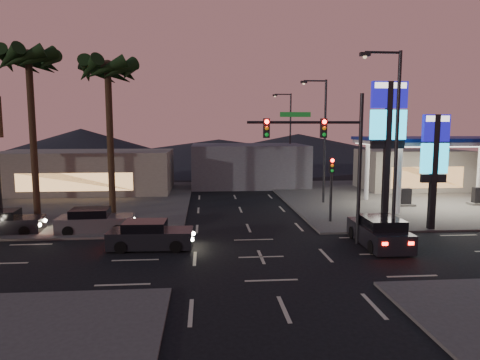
{
  "coord_description": "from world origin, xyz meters",
  "views": [
    {
      "loc": [
        -2.68,
        -19.93,
        6.25
      ],
      "look_at": [
        -0.51,
        6.25,
        3.0
      ],
      "focal_mm": 32.0,
      "sensor_mm": 36.0,
      "label": 1
    }
  ],
  "objects": [
    {
      "name": "building_far_west",
      "position": [
        -14.0,
        22.0,
        2.0
      ],
      "size": [
        16.0,
        8.0,
        4.0
      ],
      "primitive_type": "cube",
      "color": "#726B5B",
      "rests_on": "ground"
    },
    {
      "name": "traffic_signal_mast",
      "position": [
        3.76,
        1.99,
        5.23
      ],
      "size": [
        6.1,
        0.39,
        8.0
      ],
      "color": "black",
      "rests_on": "ground"
    },
    {
      "name": "building_far_mid",
      "position": [
        2.0,
        26.0,
        2.2
      ],
      "size": [
        12.0,
        9.0,
        4.4
      ],
      "primitive_type": "cube",
      "color": "#4C4C51",
      "rests_on": "ground"
    },
    {
      "name": "corner_lot_nw",
      "position": [
        -16.0,
        16.0,
        0.06
      ],
      "size": [
        24.0,
        24.0,
        0.12
      ],
      "primitive_type": "cube",
      "color": "#47443F",
      "rests_on": "ground"
    },
    {
      "name": "car_lane_b_mid",
      "position": [
        -14.54,
        5.75,
        0.66
      ],
      "size": [
        4.45,
        2.15,
        1.41
      ],
      "color": "black",
      "rests_on": "ground"
    },
    {
      "name": "streetlight_near",
      "position": [
        6.79,
        1.0,
        5.72
      ],
      "size": [
        2.14,
        0.25,
        10.0
      ],
      "color": "black",
      "rests_on": "ground"
    },
    {
      "name": "car_lane_a_front",
      "position": [
        -5.57,
        1.99,
        0.67
      ],
      "size": [
        4.48,
        2.01,
        1.44
      ],
      "color": "black",
      "rests_on": "ground"
    },
    {
      "name": "hill_right",
      "position": [
        15.0,
        60.0,
        2.5
      ],
      "size": [
        50.0,
        50.0,
        5.0
      ],
      "primitive_type": "cone",
      "color": "black",
      "rests_on": "ground"
    },
    {
      "name": "pylon_sign_short",
      "position": [
        11.0,
        4.5,
        4.66
      ],
      "size": [
        1.6,
        0.35,
        7.0
      ],
      "color": "black",
      "rests_on": "ground"
    },
    {
      "name": "hill_left",
      "position": [
        -25.0,
        60.0,
        3.0
      ],
      "size": [
        40.0,
        40.0,
        6.0
      ],
      "primitive_type": "cone",
      "color": "black",
      "rests_on": "ground"
    },
    {
      "name": "convenience_store",
      "position": [
        18.0,
        21.0,
        2.0
      ],
      "size": [
        10.0,
        6.0,
        4.0
      ],
      "primitive_type": "cube",
      "color": "#726B5B",
      "rests_on": "ground"
    },
    {
      "name": "suv_station",
      "position": [
        6.5,
        1.46,
        0.73
      ],
      "size": [
        2.13,
        4.76,
        1.57
      ],
      "color": "black",
      "rests_on": "ground"
    },
    {
      "name": "palm_a",
      "position": [
        -9.0,
        9.5,
        9.43
      ],
      "size": [
        4.41,
        4.41,
        10.86
      ],
      "color": "black",
      "rests_on": "ground"
    },
    {
      "name": "pylon_sign_tall",
      "position": [
        8.5,
        5.5,
        6.39
      ],
      "size": [
        2.2,
        0.35,
        9.0
      ],
      "color": "black",
      "rests_on": "ground"
    },
    {
      "name": "palm_b",
      "position": [
        -14.0,
        9.5,
        9.97
      ],
      "size": [
        4.41,
        4.41,
        11.46
      ],
      "color": "black",
      "rests_on": "ground"
    },
    {
      "name": "streetlight_mid",
      "position": [
        6.79,
        14.0,
        5.72
      ],
      "size": [
        2.14,
        0.25,
        10.0
      ],
      "color": "black",
      "rests_on": "ground"
    },
    {
      "name": "ground",
      "position": [
        0.0,
        0.0,
        0.0
      ],
      "size": [
        140.0,
        140.0,
        0.0
      ],
      "primitive_type": "plane",
      "color": "black",
      "rests_on": "ground"
    },
    {
      "name": "hill_center",
      "position": [
        0.0,
        60.0,
        2.0
      ],
      "size": [
        60.0,
        60.0,
        4.0
      ],
      "primitive_type": "cone",
      "color": "black",
      "rests_on": "ground"
    },
    {
      "name": "corner_lot_ne",
      "position": [
        16.0,
        16.0,
        0.06
      ],
      "size": [
        24.0,
        24.0,
        0.12
      ],
      "primitive_type": "cube",
      "color": "#47443F",
      "rests_on": "ground"
    },
    {
      "name": "streetlight_far",
      "position": [
        6.79,
        28.0,
        5.72
      ],
      "size": [
        2.14,
        0.25,
        10.0
      ],
      "color": "black",
      "rests_on": "ground"
    },
    {
      "name": "pedestal_signal",
      "position": [
        5.5,
        6.98,
        2.92
      ],
      "size": [
        0.32,
        0.39,
        4.3
      ],
      "color": "black",
      "rests_on": "ground"
    },
    {
      "name": "car_lane_b_front",
      "position": [
        -9.27,
        5.65,
        0.67
      ],
      "size": [
        4.54,
        2.06,
        1.45
      ],
      "color": "#565659",
      "rests_on": "ground"
    },
    {
      "name": "gas_station",
      "position": [
        16.0,
        12.0,
        5.08
      ],
      "size": [
        12.2,
        8.2,
        5.47
      ],
      "color": "silver",
      "rests_on": "ground"
    }
  ]
}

